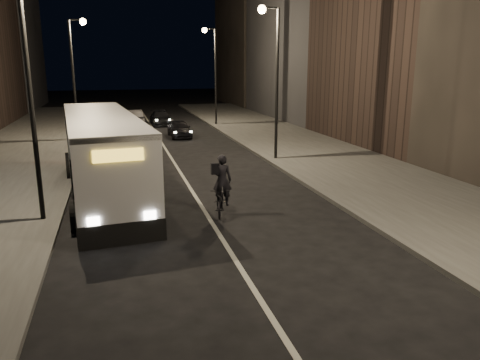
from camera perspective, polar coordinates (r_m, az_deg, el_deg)
ground at (r=13.89m, az=-1.33°, el=-8.56°), size 180.00×180.00×0.00m
sidewalk_right at (r=29.33m, az=8.44°, el=3.55°), size 7.00×70.00×0.16m
sidewalk_left at (r=27.55m, az=-26.15°, el=1.58°), size 7.00×70.00×0.16m
building_row_right at (r=44.56m, az=11.15°, el=20.43°), size 8.00×61.00×21.00m
streetlight_right_mid at (r=25.85m, az=4.00°, el=14.05°), size 1.20×0.44×8.12m
streetlight_right_far at (r=41.32m, az=-3.38°, el=14.03°), size 1.20×0.44×8.12m
streetlight_left_near at (r=16.64m, az=-23.64°, el=12.99°), size 1.20×0.44×8.12m
streetlight_left_far at (r=34.55m, az=-19.33°, el=13.30°), size 1.20×0.44×8.12m
city_bus at (r=20.08m, az=-16.44°, el=3.34°), size 3.85×12.52×3.33m
cyclist_on_bicycle at (r=16.88m, az=-2.29°, el=-1.76°), size 1.18×2.06×2.24m
car_near at (r=35.24m, az=-7.41°, el=6.23°), size 1.57×3.72×1.26m
car_mid at (r=43.32m, az=-12.97°, el=7.48°), size 1.93×4.18×1.33m
car_far at (r=42.68m, az=-9.63°, el=7.47°), size 1.81×4.24×1.22m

